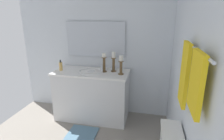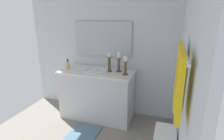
{
  "view_description": "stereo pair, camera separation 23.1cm",
  "coord_description": "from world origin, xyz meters",
  "px_view_note": "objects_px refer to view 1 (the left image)",
  "views": [
    {
      "loc": [
        1.86,
        1.01,
        1.75
      ],
      "look_at": [
        -0.19,
        0.56,
        1.12
      ],
      "focal_mm": 29.14,
      "sensor_mm": 36.0,
      "label": 1
    },
    {
      "loc": [
        1.8,
        1.23,
        1.75
      ],
      "look_at": [
        -0.19,
        0.56,
        1.12
      ],
      "focal_mm": 29.14,
      "sensor_mm": 36.0,
      "label": 2
    }
  ],
  "objects_px": {
    "vanity_cabinet": "(92,95)",
    "mirror": "(95,39)",
    "sink_basin": "(91,74)",
    "towel_near_vanity": "(185,74)",
    "soap_bottle": "(61,66)",
    "candle_holder_short": "(114,61)",
    "candle_holder_tall": "(121,65)",
    "towel_bar": "(196,49)",
    "candle_holder_mid": "(104,62)",
    "towel_center": "(196,83)",
    "bath_mat": "(80,138)"
  },
  "relations": [
    {
      "from": "candle_holder_mid",
      "to": "towel_near_vanity",
      "type": "bearing_deg",
      "value": 39.02
    },
    {
      "from": "candle_holder_mid",
      "to": "towel_center",
      "type": "bearing_deg",
      "value": 31.66
    },
    {
      "from": "candle_holder_mid",
      "to": "towel_bar",
      "type": "height_order",
      "value": "towel_bar"
    },
    {
      "from": "vanity_cabinet",
      "to": "candle_holder_tall",
      "type": "relative_size",
      "value": 4.2
    },
    {
      "from": "soap_bottle",
      "to": "towel_center",
      "type": "distance_m",
      "value": 2.41
    },
    {
      "from": "sink_basin",
      "to": "bath_mat",
      "type": "distance_m",
      "value": 1.02
    },
    {
      "from": "mirror",
      "to": "bath_mat",
      "type": "xyz_separation_m",
      "value": [
        0.91,
        -0.0,
        -1.34
      ]
    },
    {
      "from": "sink_basin",
      "to": "candle_holder_mid",
      "type": "bearing_deg",
      "value": 99.24
    },
    {
      "from": "towel_near_vanity",
      "to": "towel_center",
      "type": "xyz_separation_m",
      "value": [
        0.4,
        0.0,
        0.07
      ]
    },
    {
      "from": "towel_bar",
      "to": "bath_mat",
      "type": "relative_size",
      "value": 1.32
    },
    {
      "from": "sink_basin",
      "to": "towel_near_vanity",
      "type": "height_order",
      "value": "towel_near_vanity"
    },
    {
      "from": "sink_basin",
      "to": "soap_bottle",
      "type": "bearing_deg",
      "value": -85.15
    },
    {
      "from": "candle_holder_tall",
      "to": "towel_bar",
      "type": "height_order",
      "value": "towel_bar"
    },
    {
      "from": "mirror",
      "to": "candle_holder_tall",
      "type": "height_order",
      "value": "mirror"
    },
    {
      "from": "mirror",
      "to": "bath_mat",
      "type": "height_order",
      "value": "mirror"
    },
    {
      "from": "sink_basin",
      "to": "towel_near_vanity",
      "type": "bearing_deg",
      "value": 45.25
    },
    {
      "from": "candle_holder_mid",
      "to": "bath_mat",
      "type": "bearing_deg",
      "value": -18.13
    },
    {
      "from": "candle_holder_short",
      "to": "candle_holder_tall",
      "type": "bearing_deg",
      "value": 48.69
    },
    {
      "from": "candle_holder_short",
      "to": "towel_bar",
      "type": "height_order",
      "value": "towel_bar"
    },
    {
      "from": "candle_holder_tall",
      "to": "candle_holder_short",
      "type": "relative_size",
      "value": 0.91
    },
    {
      "from": "mirror",
      "to": "candle_holder_tall",
      "type": "relative_size",
      "value": 3.48
    },
    {
      "from": "mirror",
      "to": "towel_bar",
      "type": "distance_m",
      "value": 2.13
    },
    {
      "from": "candle_holder_tall",
      "to": "bath_mat",
      "type": "xyz_separation_m",
      "value": [
        0.58,
        -0.51,
        -1.0
      ]
    },
    {
      "from": "candle_holder_short",
      "to": "towel_near_vanity",
      "type": "relative_size",
      "value": 0.62
    },
    {
      "from": "mirror",
      "to": "bath_mat",
      "type": "distance_m",
      "value": 1.62
    },
    {
      "from": "soap_bottle",
      "to": "towel_bar",
      "type": "xyz_separation_m",
      "value": [
        1.38,
        1.78,
        0.6
      ]
    },
    {
      "from": "towel_near_vanity",
      "to": "bath_mat",
      "type": "relative_size",
      "value": 0.89
    },
    {
      "from": "towel_center",
      "to": "candle_holder_mid",
      "type": "bearing_deg",
      "value": -148.34
    },
    {
      "from": "candle_holder_tall",
      "to": "candle_holder_short",
      "type": "distance_m",
      "value": 0.19
    },
    {
      "from": "sink_basin",
      "to": "candle_holder_tall",
      "type": "height_order",
      "value": "candle_holder_tall"
    },
    {
      "from": "sink_basin",
      "to": "towel_bar",
      "type": "relative_size",
      "value": 0.51
    },
    {
      "from": "vanity_cabinet",
      "to": "mirror",
      "type": "distance_m",
      "value": 0.97
    },
    {
      "from": "candle_holder_tall",
      "to": "towel_bar",
      "type": "distance_m",
      "value": 1.65
    },
    {
      "from": "bath_mat",
      "to": "candle_holder_mid",
      "type": "bearing_deg",
      "value": 161.87
    },
    {
      "from": "sink_basin",
      "to": "candle_holder_short",
      "type": "distance_m",
      "value": 0.43
    },
    {
      "from": "towel_center",
      "to": "bath_mat",
      "type": "distance_m",
      "value": 2.08
    },
    {
      "from": "vanity_cabinet",
      "to": "towel_near_vanity",
      "type": "bearing_deg",
      "value": 45.27
    },
    {
      "from": "candle_holder_tall",
      "to": "towel_center",
      "type": "relative_size",
      "value": 0.77
    },
    {
      "from": "towel_bar",
      "to": "towel_near_vanity",
      "type": "height_order",
      "value": "towel_near_vanity"
    },
    {
      "from": "candle_holder_tall",
      "to": "soap_bottle",
      "type": "xyz_separation_m",
      "value": [
        -0.0,
        -1.03,
        -0.08
      ]
    },
    {
      "from": "bath_mat",
      "to": "vanity_cabinet",
      "type": "bearing_deg",
      "value": -180.0
    },
    {
      "from": "towel_bar",
      "to": "towel_near_vanity",
      "type": "bearing_deg",
      "value": -174.82
    },
    {
      "from": "candle_holder_tall",
      "to": "candle_holder_mid",
      "type": "relative_size",
      "value": 0.96
    },
    {
      "from": "candle_holder_mid",
      "to": "towel_center",
      "type": "distance_m",
      "value": 1.98
    },
    {
      "from": "candle_holder_short",
      "to": "towel_center",
      "type": "xyz_separation_m",
      "value": [
        1.71,
        0.87,
        0.32
      ]
    },
    {
      "from": "vanity_cabinet",
      "to": "towel_center",
      "type": "distance_m",
      "value": 2.24
    },
    {
      "from": "candle_holder_tall",
      "to": "sink_basin",
      "type": "bearing_deg",
      "value": -95.32
    },
    {
      "from": "sink_basin",
      "to": "soap_bottle",
      "type": "distance_m",
      "value": 0.54
    },
    {
      "from": "candle_holder_mid",
      "to": "candle_holder_tall",
      "type": "bearing_deg",
      "value": 74.37
    },
    {
      "from": "towel_bar",
      "to": "towel_center",
      "type": "height_order",
      "value": "towel_center"
    }
  ]
}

